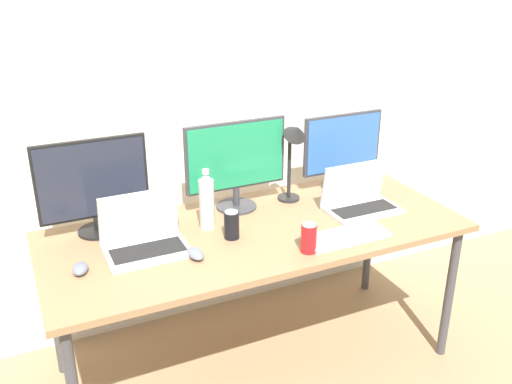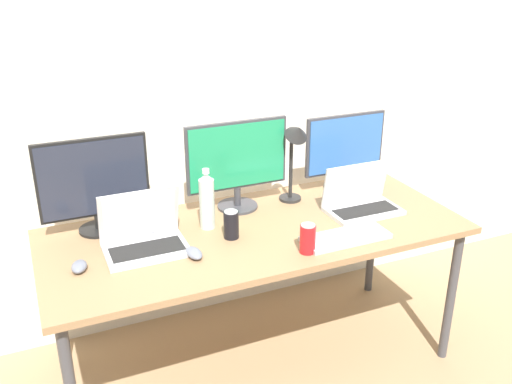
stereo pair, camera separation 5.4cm
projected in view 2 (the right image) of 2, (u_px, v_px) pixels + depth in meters
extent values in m
plane|color=#9E7F5B|center=(256.00, 361.00, 2.85)|extent=(16.00, 16.00, 0.00)
cube|color=silver|center=(209.00, 79.00, 2.84)|extent=(7.00, 0.08, 2.60)
cylinder|color=#424247|center=(451.00, 296.00, 2.75)|extent=(0.04, 0.04, 0.71)
cylinder|color=#424247|center=(55.00, 306.00, 2.67)|extent=(0.04, 0.04, 0.71)
cylinder|color=#424247|center=(372.00, 237.00, 3.31)|extent=(0.04, 0.04, 0.71)
cube|color=#93704C|center=(256.00, 232.00, 2.57)|extent=(1.89, 0.79, 0.03)
cylinder|color=black|center=(99.00, 229.00, 2.55)|extent=(0.18, 0.18, 0.01)
cylinder|color=black|center=(98.00, 221.00, 2.53)|extent=(0.03, 0.03, 0.06)
cube|color=black|center=(93.00, 178.00, 2.45)|extent=(0.48, 0.02, 0.35)
cube|color=#232838|center=(94.00, 179.00, 2.44)|extent=(0.45, 0.01, 0.33)
cylinder|color=#38383D|center=(238.00, 206.00, 2.77)|extent=(0.20, 0.20, 0.01)
cylinder|color=#38383D|center=(237.00, 196.00, 2.75)|extent=(0.03, 0.03, 0.09)
cube|color=#38383D|center=(237.00, 155.00, 2.67)|extent=(0.50, 0.02, 0.33)
cube|color=#1E8C59|center=(238.00, 156.00, 2.66)|extent=(0.47, 0.01, 0.30)
cylinder|color=#38383D|center=(342.00, 186.00, 3.00)|extent=(0.20, 0.20, 0.01)
cylinder|color=#38383D|center=(343.00, 178.00, 2.99)|extent=(0.03, 0.03, 0.08)
cube|color=#38383D|center=(345.00, 144.00, 2.91)|extent=(0.44, 0.02, 0.31)
cube|color=#3366B2|center=(346.00, 144.00, 2.90)|extent=(0.42, 0.01, 0.28)
cube|color=silver|center=(146.00, 249.00, 2.36)|extent=(0.34, 0.24, 0.02)
cube|color=black|center=(147.00, 249.00, 2.34)|extent=(0.30, 0.13, 0.00)
cube|color=silver|center=(139.00, 214.00, 2.39)|extent=(0.34, 0.07, 0.23)
cube|color=white|center=(139.00, 215.00, 2.38)|extent=(0.30, 0.06, 0.21)
cube|color=silver|center=(363.00, 211.00, 2.71)|extent=(0.35, 0.21, 0.02)
cube|color=black|center=(365.00, 210.00, 2.70)|extent=(0.30, 0.11, 0.00)
cube|color=silver|center=(355.00, 183.00, 2.74)|extent=(0.35, 0.05, 0.20)
cube|color=white|center=(356.00, 184.00, 2.74)|extent=(0.31, 0.04, 0.18)
cube|color=#B2B2B7|center=(346.00, 237.00, 2.46)|extent=(0.39, 0.15, 0.02)
ellipsoid|color=slate|center=(194.00, 253.00, 2.32)|extent=(0.07, 0.11, 0.03)
ellipsoid|color=slate|center=(79.00, 266.00, 2.22)|extent=(0.08, 0.11, 0.04)
cylinder|color=silver|center=(207.00, 204.00, 2.53)|extent=(0.07, 0.07, 0.23)
cone|color=silver|center=(206.00, 177.00, 2.48)|extent=(0.06, 0.06, 0.03)
cylinder|color=white|center=(206.00, 171.00, 2.47)|extent=(0.03, 0.03, 0.02)
cylinder|color=black|center=(231.00, 225.00, 2.46)|extent=(0.07, 0.07, 0.12)
cylinder|color=silver|center=(231.00, 212.00, 2.43)|extent=(0.06, 0.06, 0.00)
cylinder|color=red|center=(308.00, 239.00, 2.34)|extent=(0.07, 0.07, 0.12)
cylinder|color=silver|center=(308.00, 225.00, 2.31)|extent=(0.06, 0.06, 0.00)
cylinder|color=black|center=(290.00, 198.00, 2.86)|extent=(0.11, 0.11, 0.01)
cylinder|color=black|center=(291.00, 166.00, 2.79)|extent=(0.02, 0.02, 0.33)
cone|color=black|center=(298.00, 132.00, 2.67)|extent=(0.11, 0.12, 0.11)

